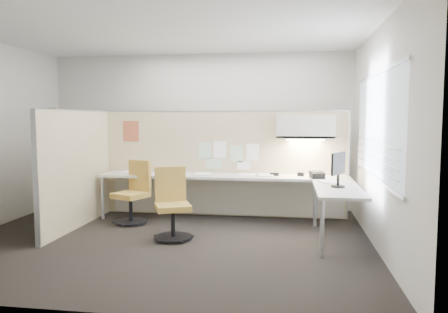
% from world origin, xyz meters
% --- Properties ---
extents(floor, '(5.50, 4.50, 0.01)m').
position_xyz_m(floor, '(0.00, 0.00, -0.01)').
color(floor, black).
rests_on(floor, ground).
extents(ceiling, '(5.50, 4.50, 0.01)m').
position_xyz_m(ceiling, '(0.00, 0.00, 2.80)').
color(ceiling, white).
rests_on(ceiling, wall_back).
extents(wall_back, '(5.50, 0.02, 2.80)m').
position_xyz_m(wall_back, '(0.00, 2.25, 1.40)').
color(wall_back, beige).
rests_on(wall_back, ground).
extents(wall_front, '(5.50, 0.02, 2.80)m').
position_xyz_m(wall_front, '(0.00, -2.25, 1.40)').
color(wall_front, beige).
rests_on(wall_front, ground).
extents(wall_right, '(0.02, 4.50, 2.80)m').
position_xyz_m(wall_right, '(2.75, 0.00, 1.40)').
color(wall_right, beige).
rests_on(wall_right, ground).
extents(window_pane, '(0.01, 2.80, 1.30)m').
position_xyz_m(window_pane, '(2.73, 0.00, 1.55)').
color(window_pane, '#97A3AF').
rests_on(window_pane, wall_right).
extents(partition_back, '(4.10, 0.06, 1.75)m').
position_xyz_m(partition_back, '(0.55, 1.60, 0.88)').
color(partition_back, beige).
rests_on(partition_back, floor).
extents(partition_left, '(0.06, 2.20, 1.75)m').
position_xyz_m(partition_left, '(-1.50, 0.50, 0.88)').
color(partition_left, beige).
rests_on(partition_left, floor).
extents(desk, '(4.00, 2.07, 0.73)m').
position_xyz_m(desk, '(0.93, 1.13, 0.60)').
color(desk, beige).
rests_on(desk, floor).
extents(overhead_bin, '(0.90, 0.36, 0.38)m').
position_xyz_m(overhead_bin, '(1.90, 1.39, 1.51)').
color(overhead_bin, beige).
rests_on(overhead_bin, partition_back).
extents(task_light_strip, '(0.60, 0.06, 0.02)m').
position_xyz_m(task_light_strip, '(1.90, 1.39, 1.30)').
color(task_light_strip, '#FFEABF').
rests_on(task_light_strip, overhead_bin).
extents(pinned_papers, '(1.01, 0.00, 0.47)m').
position_xyz_m(pinned_papers, '(0.63, 1.57, 1.03)').
color(pinned_papers, '#8CBF8C').
rests_on(pinned_papers, partition_back).
extents(poster, '(0.28, 0.00, 0.35)m').
position_xyz_m(poster, '(-1.05, 1.57, 1.42)').
color(poster, '#F4531E').
rests_on(poster, partition_back).
extents(chair_left, '(0.59, 0.61, 0.96)m').
position_xyz_m(chair_left, '(-0.76, 0.86, 0.45)').
color(chair_left, black).
rests_on(chair_left, floor).
extents(chair_right, '(0.59, 0.61, 0.96)m').
position_xyz_m(chair_right, '(0.08, 0.09, 0.45)').
color(chair_right, black).
rests_on(chair_right, floor).
extents(monitor, '(0.23, 0.40, 0.46)m').
position_xyz_m(monitor, '(2.30, 0.28, 1.00)').
color(monitor, black).
rests_on(monitor, desk).
extents(phone, '(0.25, 0.24, 0.12)m').
position_xyz_m(phone, '(2.07, 1.11, 0.78)').
color(phone, black).
rests_on(phone, desk).
extents(stapler, '(0.15, 0.08, 0.05)m').
position_xyz_m(stapler, '(1.42, 1.29, 0.76)').
color(stapler, black).
rests_on(stapler, desk).
extents(tape_dispenser, '(0.11, 0.09, 0.06)m').
position_xyz_m(tape_dispenser, '(1.84, 1.32, 0.76)').
color(tape_dispenser, black).
rests_on(tape_dispenser, desk).
extents(coat_hook, '(0.18, 0.47, 1.41)m').
position_xyz_m(coat_hook, '(-1.58, -0.19, 1.41)').
color(coat_hook, silver).
rests_on(coat_hook, partition_left).
extents(paper_stack_0, '(0.24, 0.31, 0.03)m').
position_xyz_m(paper_stack_0, '(-0.96, 1.24, 0.75)').
color(paper_stack_0, white).
rests_on(paper_stack_0, desk).
extents(paper_stack_1, '(0.29, 0.34, 0.02)m').
position_xyz_m(paper_stack_1, '(-0.23, 1.33, 0.74)').
color(paper_stack_1, white).
rests_on(paper_stack_1, desk).
extents(paper_stack_2, '(0.27, 0.33, 0.04)m').
position_xyz_m(paper_stack_2, '(0.29, 1.14, 0.75)').
color(paper_stack_2, white).
rests_on(paper_stack_2, desk).
extents(paper_stack_3, '(0.25, 0.32, 0.01)m').
position_xyz_m(paper_stack_3, '(0.99, 1.32, 0.74)').
color(paper_stack_3, white).
rests_on(paper_stack_3, desk).
extents(paper_stack_4, '(0.27, 0.33, 0.02)m').
position_xyz_m(paper_stack_4, '(1.28, 1.28, 0.74)').
color(paper_stack_4, white).
rests_on(paper_stack_4, desk).
extents(paper_stack_5, '(0.31, 0.36, 0.02)m').
position_xyz_m(paper_stack_5, '(2.21, 0.68, 0.74)').
color(paper_stack_5, white).
rests_on(paper_stack_5, desk).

